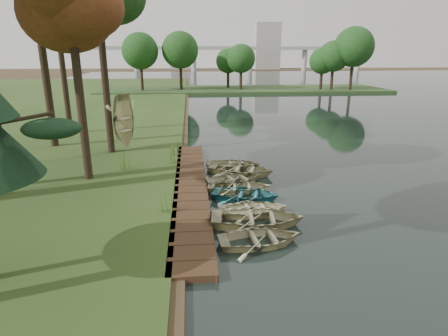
{
  "coord_description": "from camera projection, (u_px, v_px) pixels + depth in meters",
  "views": [
    {
      "loc": [
        -1.5,
        -17.62,
        6.63
      ],
      "look_at": [
        0.04,
        -0.29,
        1.23
      ],
      "focal_mm": 30.0,
      "sensor_mm": 36.0,
      "label": 1
    }
  ],
  "objects": [
    {
      "name": "ground",
      "position": [
        223.0,
        190.0,
        18.85
      ],
      "size": [
        300.0,
        300.0,
        0.0
      ],
      "primitive_type": "plane",
      "color": "#3D2F1D"
    },
    {
      "name": "boardwalk",
      "position": [
        191.0,
        188.0,
        18.67
      ],
      "size": [
        1.6,
        16.0,
        0.3
      ],
      "primitive_type": "cube",
      "color": "#382515",
      "rests_on": "ground"
    },
    {
      "name": "peninsula",
      "position": [
        243.0,
        89.0,
        67.03
      ],
      "size": [
        50.0,
        14.0,
        0.45
      ],
      "primitive_type": "cube",
      "color": "#29431D",
      "rests_on": "ground"
    },
    {
      "name": "far_trees",
      "position": [
        225.0,
        53.0,
        64.91
      ],
      "size": [
        45.6,
        5.6,
        8.8
      ],
      "color": "black",
      "rests_on": "peninsula"
    },
    {
      "name": "bridge",
      "position": [
        228.0,
        51.0,
        131.96
      ],
      "size": [
        95.9,
        4.0,
        8.6
      ],
      "color": "#A5A5A0",
      "rests_on": "ground"
    },
    {
      "name": "building_a",
      "position": [
        267.0,
        46.0,
        151.92
      ],
      "size": [
        10.0,
        8.0,
        18.0
      ],
      "primitive_type": "cube",
      "color": "#A5A5A0",
      "rests_on": "ground"
    },
    {
      "name": "building_b",
      "position": [
        181.0,
        54.0,
        154.59
      ],
      "size": [
        8.0,
        8.0,
        12.0
      ],
      "primitive_type": "cube",
      "color": "#A5A5A0",
      "rests_on": "ground"
    },
    {
      "name": "rowboat_0",
      "position": [
        260.0,
        236.0,
        13.29
      ],
      "size": [
        3.26,
        2.49,
        0.63
      ],
      "primitive_type": "imported",
      "rotation": [
        0.0,
        0.0,
        1.68
      ],
      "color": "#BFB98B",
      "rests_on": "water"
    },
    {
      "name": "rowboat_1",
      "position": [
        257.0,
        216.0,
        14.73
      ],
      "size": [
        3.95,
        2.99,
        0.77
      ],
      "primitive_type": "imported",
      "rotation": [
        0.0,
        0.0,
        1.48
      ],
      "color": "#BFB98B",
      "rests_on": "water"
    },
    {
      "name": "rowboat_2",
      "position": [
        253.0,
        207.0,
        15.78
      ],
      "size": [
        3.16,
        2.37,
        0.62
      ],
      "primitive_type": "imported",
      "rotation": [
        0.0,
        0.0,
        1.65
      ],
      "color": "#BFB98B",
      "rests_on": "water"
    },
    {
      "name": "rowboat_3",
      "position": [
        245.0,
        193.0,
        17.37
      ],
      "size": [
        3.65,
        3.02,
        0.65
      ],
      "primitive_type": "imported",
      "rotation": [
        0.0,
        0.0,
        1.3
      ],
      "color": "#2B7077",
      "rests_on": "water"
    },
    {
      "name": "rowboat_4",
      "position": [
        239.0,
        185.0,
        18.39
      ],
      "size": [
        3.32,
        2.51,
        0.65
      ],
      "primitive_type": "imported",
      "rotation": [
        0.0,
        0.0,
        1.48
      ],
      "color": "#BFB98B",
      "rests_on": "water"
    },
    {
      "name": "rowboat_5",
      "position": [
        235.0,
        177.0,
        19.53
      ],
      "size": [
        3.64,
        3.07,
        0.64
      ],
      "primitive_type": "imported",
      "rotation": [
        0.0,
        0.0,
        1.89
      ],
      "color": "#BFB98B",
      "rests_on": "water"
    },
    {
      "name": "rowboat_6",
      "position": [
        241.0,
        168.0,
        20.93
      ],
      "size": [
        4.41,
        3.83,
        0.76
      ],
      "primitive_type": "imported",
      "rotation": [
        0.0,
        0.0,
        1.18
      ],
      "color": "#BFB98B",
      "rests_on": "water"
    },
    {
      "name": "rowboat_7",
      "position": [
        233.0,
        163.0,
        22.03
      ],
      "size": [
        3.44,
        2.65,
        0.66
      ],
      "primitive_type": "imported",
      "rotation": [
        0.0,
        0.0,
        1.45
      ],
      "color": "#BFB98B",
      "rests_on": "water"
    },
    {
      "name": "stored_rowboat",
      "position": [
        126.0,
        144.0,
        25.24
      ],
      "size": [
        4.59,
        4.22,
        0.78
      ],
      "primitive_type": "imported",
      "rotation": [
        3.14,
        0.0,
        1.03
      ],
      "color": "#BFB98B",
      "rests_on": "bank"
    },
    {
      "name": "tree_6",
      "position": [
        55.0,
        7.0,
        27.91
      ],
      "size": [
        4.48,
        4.48,
        11.55
      ],
      "color": "black",
      "rests_on": "bank"
    },
    {
      "name": "reeds_0",
      "position": [
        167.0,
        201.0,
        15.52
      ],
      "size": [
        0.6,
        0.6,
        0.86
      ],
      "primitive_type": "cone",
      "color": "#3F661E",
      "rests_on": "bank"
    },
    {
      "name": "reeds_1",
      "position": [
        125.0,
        160.0,
        20.94
      ],
      "size": [
        0.6,
        0.6,
        1.13
      ],
      "primitive_type": "cone",
      "color": "#3F661E",
      "rests_on": "bank"
    },
    {
      "name": "reeds_2",
      "position": [
        171.0,
        154.0,
        22.21
      ],
      "size": [
        0.6,
        0.6,
        1.12
      ],
      "primitive_type": "cone",
      "color": "#3F661E",
      "rests_on": "bank"
    },
    {
      "name": "reeds_3",
      "position": [
        174.0,
        148.0,
        23.85
      ],
      "size": [
        0.6,
        0.6,
        0.99
      ],
      "primitive_type": "cone",
      "color": "#3F661E",
      "rests_on": "bank"
    }
  ]
}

